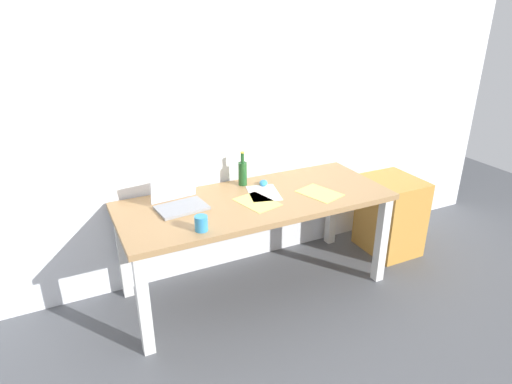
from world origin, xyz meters
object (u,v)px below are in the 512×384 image
at_px(computer_mouse, 263,183).
at_px(filing_cabinet, 390,215).
at_px(laptop_left, 179,200).
at_px(desk, 256,210).
at_px(beer_bottle, 243,172).
at_px(coffee_mug, 201,223).

height_order(computer_mouse, filing_cabinet, computer_mouse).
xyz_separation_m(laptop_left, filing_cabinet, (1.81, -0.10, -0.46)).
bearing_deg(filing_cabinet, desk, -179.76).
relative_size(beer_bottle, computer_mouse, 2.60).
distance_m(desk, filing_cabinet, 1.32).
height_order(computer_mouse, coffee_mug, coffee_mug).
bearing_deg(filing_cabinet, computer_mouse, 170.15).
distance_m(computer_mouse, filing_cabinet, 1.22).
bearing_deg(laptop_left, beer_bottle, 17.29).
bearing_deg(laptop_left, computer_mouse, 8.07).
bearing_deg(computer_mouse, beer_bottle, -178.06).
bearing_deg(desk, filing_cabinet, 0.24).
relative_size(laptop_left, computer_mouse, 3.50).
xyz_separation_m(laptop_left, beer_bottle, (0.54, 0.17, 0.05)).
bearing_deg(beer_bottle, coffee_mug, -133.45).
xyz_separation_m(beer_bottle, filing_cabinet, (1.26, -0.27, -0.51)).
height_order(desk, coffee_mug, coffee_mug).
distance_m(beer_bottle, coffee_mug, 0.76).
bearing_deg(laptop_left, desk, -11.24).
distance_m(laptop_left, computer_mouse, 0.69).
bearing_deg(beer_bottle, laptop_left, -162.71).
bearing_deg(desk, beer_bottle, 85.47).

